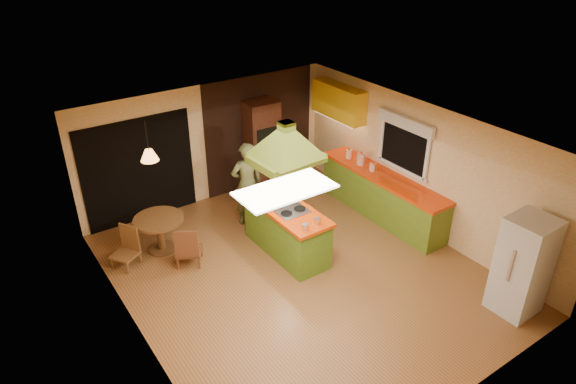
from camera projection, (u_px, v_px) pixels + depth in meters
ground at (299, 272)px, 8.79m from camera, size 6.50×6.50×0.00m
room_walls at (300, 210)px, 8.20m from camera, size 5.50×6.50×6.50m
ceiling_plane at (301, 137)px, 7.60m from camera, size 6.50×6.50×0.00m
brick_panel at (260, 131)px, 11.15m from camera, size 2.64×0.03×2.50m
nook_opening at (139, 171)px, 9.88m from camera, size 2.20×0.03×2.10m
right_counter at (382, 196)px, 10.23m from camera, size 0.62×3.05×0.92m
upper_cabinets at (339, 101)px, 10.73m from camera, size 0.34×1.40×0.70m
window_right at (405, 135)px, 9.58m from camera, size 0.12×1.35×1.06m
fluor_panel at (286, 190)px, 6.19m from camera, size 1.20×0.60×0.03m
kitchen_island at (287, 229)px, 9.13m from camera, size 0.75×1.84×0.93m
range_hood at (286, 137)px, 8.28m from camera, size 1.15×0.86×0.80m
man at (247, 184)px, 9.84m from camera, size 0.69×0.52×1.70m
refrigerator at (523, 266)px, 7.63m from camera, size 0.67×0.64×1.61m
wall_oven at (261, 147)px, 10.98m from camera, size 0.71×0.64×2.03m
dining_table at (160, 228)px, 9.17m from camera, size 0.89×0.89×0.67m
chair_left at (124, 248)px, 8.79m from camera, size 0.55×0.55×0.73m
chair_near at (188, 244)px, 8.86m from camera, size 0.59×0.59×0.78m
pendant_lamp at (149, 155)px, 8.48m from camera, size 0.34×0.34×0.20m
canister_large at (361, 159)px, 10.38m from camera, size 0.19×0.19×0.24m
canister_medium at (349, 154)px, 10.66m from camera, size 0.16×0.16×0.19m
canister_small at (373, 167)px, 10.14m from camera, size 0.14×0.14×0.16m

